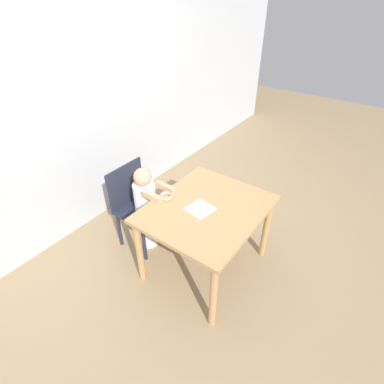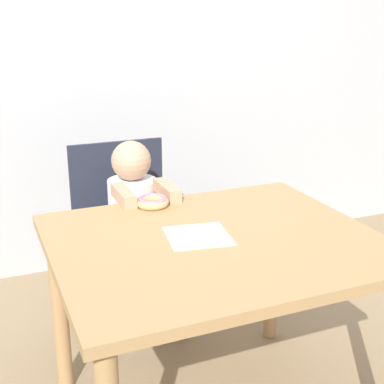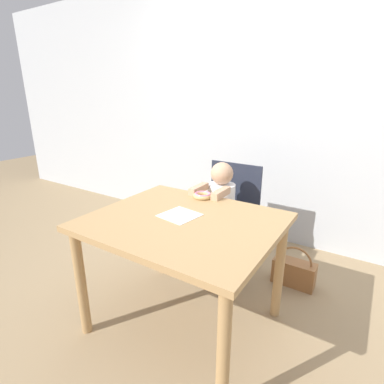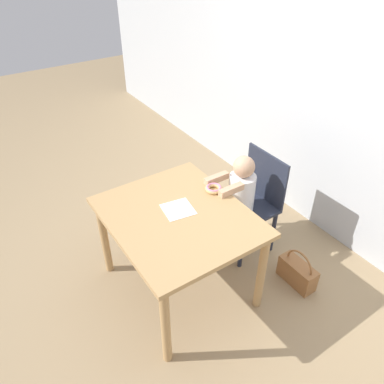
{
  "view_description": "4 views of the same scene",
  "coord_description": "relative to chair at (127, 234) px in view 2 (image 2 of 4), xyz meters",
  "views": [
    {
      "loc": [
        -1.68,
        -1.07,
        2.29
      ],
      "look_at": [
        -0.03,
        0.13,
        0.84
      ],
      "focal_mm": 28.0,
      "sensor_mm": 36.0,
      "label": 1
    },
    {
      "loc": [
        -0.69,
        -1.46,
        1.41
      ],
      "look_at": [
        -0.03,
        0.13,
        0.84
      ],
      "focal_mm": 50.0,
      "sensor_mm": 36.0,
      "label": 2
    },
    {
      "loc": [
        0.89,
        -1.29,
        1.41
      ],
      "look_at": [
        -0.03,
        0.13,
        0.84
      ],
      "focal_mm": 28.0,
      "sensor_mm": 36.0,
      "label": 3
    },
    {
      "loc": [
        1.68,
        -1.0,
        2.33
      ],
      "look_at": [
        -0.03,
        0.13,
        0.84
      ],
      "focal_mm": 35.0,
      "sensor_mm": 36.0,
      "label": 4
    }
  ],
  "objects": [
    {
      "name": "child_figure",
      "position": [
        0.0,
        -0.12,
        0.02
      ],
      "size": [
        0.23,
        0.39,
        0.92
      ],
      "color": "white",
      "rests_on": "ground_plane"
    },
    {
      "name": "napkin",
      "position": [
        0.04,
        -0.73,
        0.27
      ],
      "size": [
        0.23,
        0.23,
        0.0
      ],
      "color": "white",
      "rests_on": "dining_table"
    },
    {
      "name": "chair",
      "position": [
        0.0,
        0.0,
        0.0
      ],
      "size": [
        0.44,
        0.41,
        0.86
      ],
      "color": "#232838",
      "rests_on": "ground_plane"
    },
    {
      "name": "handbag",
      "position": [
        0.57,
        0.02,
        -0.35
      ],
      "size": [
        0.31,
        0.13,
        0.32
      ],
      "color": "brown",
      "rests_on": "ground_plane"
    },
    {
      "name": "donut",
      "position": [
        -0.0,
        -0.39,
        0.29
      ],
      "size": [
        0.13,
        0.13,
        0.04
      ],
      "color": "#DBB270",
      "rests_on": "dining_table"
    },
    {
      "name": "wall_back",
      "position": [
        0.09,
        0.72,
        0.79
      ],
      "size": [
        8.0,
        0.05,
        2.5
      ],
      "color": "silver",
      "rests_on": "ground_plane"
    },
    {
      "name": "dining_table",
      "position": [
        0.09,
        -0.76,
        0.17
      ],
      "size": [
        1.05,
        0.89,
        0.72
      ],
      "color": "tan",
      "rests_on": "ground_plane"
    }
  ]
}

